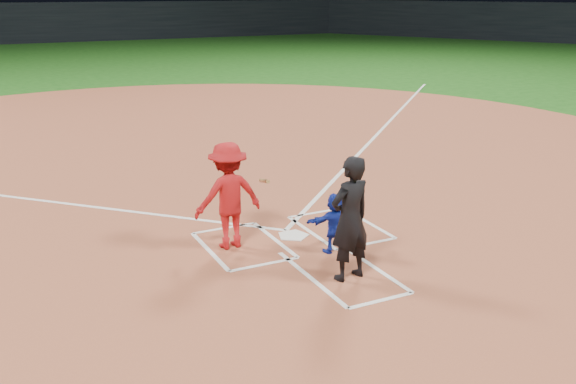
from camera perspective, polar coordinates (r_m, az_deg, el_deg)
name	(u,v)px	position (r m, az deg, el deg)	size (l,w,h in m)	color
ground	(293,237)	(11.58, 0.46, -3.98)	(120.00, 120.00, 0.00)	#174B12
home_plate_dirt	(190,160)	(16.89, -8.74, 2.82)	(28.00, 28.00, 0.01)	brown
stadium_wall_far	(28,23)	(57.88, -22.10, 13.76)	(80.00, 1.20, 3.20)	black
home_plate	(293,236)	(11.57, 0.46, -3.89)	(0.60, 0.60, 0.02)	white
catcher	(335,223)	(10.76, 4.20, -2.74)	(0.95, 0.30, 1.03)	#13269C
umpire	(350,219)	(9.64, 5.54, -2.38)	(0.71, 0.46, 1.94)	black
chalk_markings	(198,166)	(16.24, -7.96, 2.29)	(28.35, 17.32, 0.01)	white
batter_at_plate	(228,196)	(10.87, -5.31, -0.32)	(1.34, 0.92, 1.84)	#A61214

